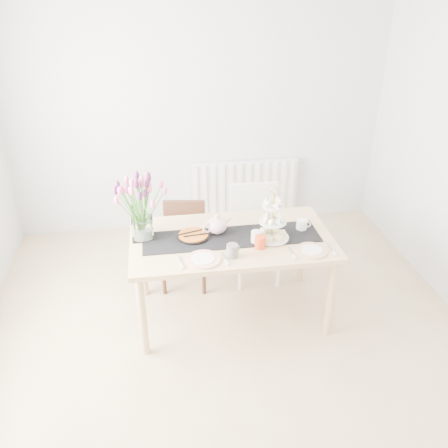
{
  "coord_description": "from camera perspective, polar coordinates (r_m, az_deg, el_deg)",
  "views": [
    {
      "loc": [
        -0.48,
        -2.65,
        2.63
      ],
      "look_at": [
        0.0,
        0.51,
        0.9
      ],
      "focal_mm": 38.0,
      "sensor_mm": 36.0,
      "label": 1
    }
  ],
  "objects": [
    {
      "name": "mug_orange",
      "position": [
        3.61,
        4.38,
        -2.18
      ],
      "size": [
        0.12,
        0.12,
        0.1
      ],
      "primitive_type": "cylinder",
      "rotation": [
        0.0,
        0.0,
        0.8
      ],
      "color": "#ED411A",
      "rests_on": "dining_table"
    },
    {
      "name": "table_runner",
      "position": [
        3.76,
        0.89,
        -1.59
      ],
      "size": [
        1.4,
        0.35,
        0.01
      ],
      "primitive_type": "cube",
      "color": "black",
      "rests_on": "dining_table"
    },
    {
      "name": "tulip_vase",
      "position": [
        3.66,
        -10.08,
        2.9
      ],
      "size": [
        0.61,
        0.61,
        0.52
      ],
      "rotation": [
        0.0,
        0.0,
        0.02
      ],
      "color": "silver",
      "rests_on": "dining_table"
    },
    {
      "name": "mug_white",
      "position": [
        3.68,
        3.89,
        -1.57
      ],
      "size": [
        0.1,
        0.1,
        0.1
      ],
      "primitive_type": "cylinder",
      "rotation": [
        0.0,
        0.0,
        0.2
      ],
      "color": "silver",
      "rests_on": "dining_table"
    },
    {
      "name": "cake_stand",
      "position": [
        3.71,
        5.84,
        -0.24
      ],
      "size": [
        0.27,
        0.27,
        0.39
      ],
      "rotation": [
        0.0,
        0.0,
        0.42
      ],
      "color": "gold",
      "rests_on": "dining_table"
    },
    {
      "name": "chair_brown",
      "position": [
        4.38,
        -4.78,
        -1.65
      ],
      "size": [
        0.44,
        0.44,
        0.77
      ],
      "rotation": [
        0.0,
        0.0,
        -0.14
      ],
      "color": "#341D13",
      "rests_on": "ground"
    },
    {
      "name": "mug_grey",
      "position": [
        3.49,
        1.0,
        -3.24
      ],
      "size": [
        0.12,
        0.12,
        0.1
      ],
      "primitive_type": "cylinder",
      "rotation": [
        0.0,
        0.0,
        0.58
      ],
      "color": "slate",
      "rests_on": "dining_table"
    },
    {
      "name": "tart_tin",
      "position": [
        3.76,
        -3.71,
        -1.45
      ],
      "size": [
        0.26,
        0.26,
        0.03
      ],
      "rotation": [
        0.0,
        0.0,
        -0.15
      ],
      "color": "black",
      "rests_on": "dining_table"
    },
    {
      "name": "plate_left",
      "position": [
        3.48,
        -2.5,
        -4.28
      ],
      "size": [
        0.3,
        0.3,
        0.01
      ],
      "primitive_type": "cylinder",
      "rotation": [
        0.0,
        0.0,
        0.17
      ],
      "color": "white",
      "rests_on": "dining_table"
    },
    {
      "name": "dining_table",
      "position": [
        3.8,
        0.88,
        -2.65
      ],
      "size": [
        1.6,
        0.9,
        0.75
      ],
      "color": "tan",
      "rests_on": "ground"
    },
    {
      "name": "room_shell",
      "position": [
        3.01,
        1.37,
        2.1
      ],
      "size": [
        4.5,
        4.5,
        4.5
      ],
      "color": "tan",
      "rests_on": "ground"
    },
    {
      "name": "plate_right",
      "position": [
        3.64,
        10.49,
        -3.16
      ],
      "size": [
        0.24,
        0.24,
        0.01
      ],
      "primitive_type": "cylinder",
      "rotation": [
        0.0,
        0.0,
        -0.01
      ],
      "color": "silver",
      "rests_on": "dining_table"
    },
    {
      "name": "cream_jug",
      "position": [
        3.91,
        9.33,
        -0.09
      ],
      "size": [
        0.1,
        0.1,
        0.09
      ],
      "primitive_type": "cylinder",
      "rotation": [
        0.0,
        0.0,
        -0.19
      ],
      "color": "white",
      "rests_on": "dining_table"
    },
    {
      "name": "teapot",
      "position": [
        3.77,
        -0.83,
        -0.16
      ],
      "size": [
        0.31,
        0.29,
        0.16
      ],
      "primitive_type": null,
      "rotation": [
        0.0,
        0.0,
        0.4
      ],
      "color": "white",
      "rests_on": "dining_table"
    },
    {
      "name": "radiator",
      "position": [
        5.4,
        2.5,
        4.53
      ],
      "size": [
        1.2,
        0.08,
        0.6
      ],
      "primitive_type": "cube",
      "color": "white",
      "rests_on": "room_shell"
    },
    {
      "name": "chair_white",
      "position": [
        4.43,
        3.78,
        -0.11
      ],
      "size": [
        0.45,
        0.45,
        0.9
      ],
      "rotation": [
        0.0,
        0.0,
        -0.03
      ],
      "color": "white",
      "rests_on": "ground"
    }
  ]
}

